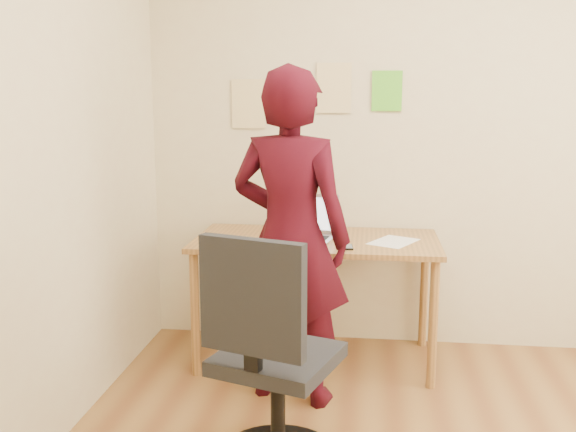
# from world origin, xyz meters

# --- Properties ---
(room) EXTENTS (3.58, 3.58, 2.78)m
(room) POSITION_xyz_m (0.00, 0.00, 1.35)
(room) COLOR brown
(room) RESTS_ON ground
(desk) EXTENTS (1.40, 0.70, 0.74)m
(desk) POSITION_xyz_m (-0.67, 1.38, 0.65)
(desk) COLOR #9D6C36
(desk) RESTS_ON ground
(laptop) EXTENTS (0.38, 0.35, 0.24)m
(laptop) POSITION_xyz_m (-0.74, 1.39, 0.79)
(laptop) COLOR #B9B9C1
(laptop) RESTS_ON desk
(paper_sheet) EXTENTS (0.32, 0.35, 0.00)m
(paper_sheet) POSITION_xyz_m (-0.23, 1.35, 0.74)
(paper_sheet) COLOR white
(paper_sheet) RESTS_ON desk
(phone) EXTENTS (0.07, 0.12, 0.01)m
(phone) POSITION_xyz_m (-0.49, 1.17, 0.74)
(phone) COLOR black
(phone) RESTS_ON desk
(wall_note_left) EXTENTS (0.21, 0.00, 0.30)m
(wall_note_left) POSITION_xyz_m (-1.13, 1.74, 1.50)
(wall_note_left) COLOR #E3C788
(wall_note_left) RESTS_ON room
(wall_note_mid) EXTENTS (0.21, 0.00, 0.30)m
(wall_note_mid) POSITION_xyz_m (-0.60, 1.74, 1.60)
(wall_note_mid) COLOR #E3C788
(wall_note_mid) RESTS_ON room
(wall_note_right) EXTENTS (0.18, 0.00, 0.24)m
(wall_note_right) POSITION_xyz_m (-0.28, 1.74, 1.58)
(wall_note_right) COLOR #5DC82D
(wall_note_right) RESTS_ON room
(office_chair) EXTENTS (0.57, 0.58, 1.03)m
(office_chair) POSITION_xyz_m (-0.76, 0.20, 0.44)
(office_chair) COLOR black
(office_chair) RESTS_ON ground
(person) EXTENTS (0.70, 0.54, 1.70)m
(person) POSITION_xyz_m (-0.76, 0.89, 0.85)
(person) COLOR #33060F
(person) RESTS_ON ground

